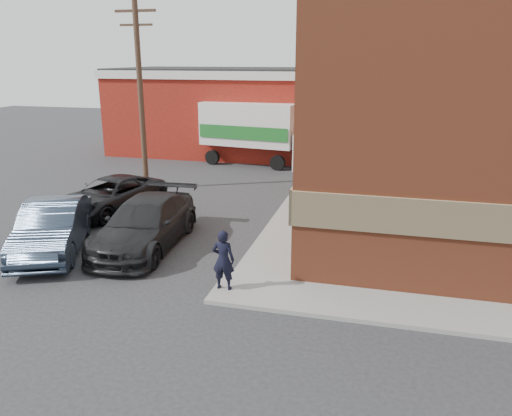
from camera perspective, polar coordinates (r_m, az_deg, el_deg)
The scene contains 10 objects.
ground at distance 14.95m, azimuth -1.76°, elevation -8.04°, with size 90.00×90.00×0.00m, color #28282B.
brick_building at distance 22.56m, azimuth 26.90°, elevation 11.00°, with size 14.25×18.25×9.36m.
sidewalk_west at distance 23.10m, azimuth 5.90°, elevation 1.13°, with size 1.80×18.00×0.12m, color gray.
warehouse at distance 34.62m, azimuth -2.15°, elevation 11.09°, with size 16.30×8.30×5.60m.
utility_pole at distance 24.80m, azimuth -13.08°, elevation 12.87°, with size 2.00×0.26×9.00m.
man at distance 13.75m, azimuth -3.76°, elevation -5.92°, with size 0.63×0.41×1.72m, color black.
sedan at distance 17.95m, azimuth -22.22°, elevation -2.09°, with size 1.79×5.14×1.69m, color #2D394B.
suv_a at distance 21.82m, azimuth -16.28°, elevation 1.39°, with size 2.40×5.21×1.45m, color black.
suv_b at distance 17.49m, azimuth -12.54°, elevation -1.76°, with size 2.32×5.70×1.65m, color black.
box_truck at distance 30.05m, azimuth 0.64°, elevation 8.93°, with size 7.77×3.29×3.71m.
Camera 1 is at (3.82, -13.01, 6.30)m, focal length 35.00 mm.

